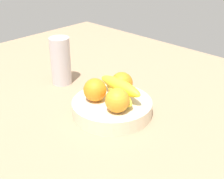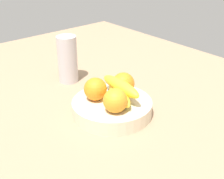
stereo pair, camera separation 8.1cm
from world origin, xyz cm
name	(u,v)px [view 2 (the right image)]	position (x,y,z in cm)	size (l,w,h in cm)	color
ground_plane	(113,120)	(0.00, 0.00, -1.50)	(180.00, 140.00, 3.00)	#9C7D5F
fruit_bowl	(112,108)	(1.03, -0.64, 2.26)	(24.62, 24.62, 4.51)	beige
orange_front_left	(95,89)	(5.22, 2.43, 8.05)	(7.08, 7.08, 7.08)	orange
orange_front_right	(115,101)	(-4.15, 2.57, 8.05)	(7.08, 7.08, 7.08)	orange
orange_center	(123,84)	(2.54, -6.63, 8.05)	(7.08, 7.08, 7.08)	orange
banana_bunch	(120,90)	(0.61, -3.42, 7.61)	(17.38, 10.24, 6.20)	yellow
thermos_tumbler	(68,59)	(30.04, -3.84, 8.75)	(7.25, 7.25, 17.49)	#BCB5BA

